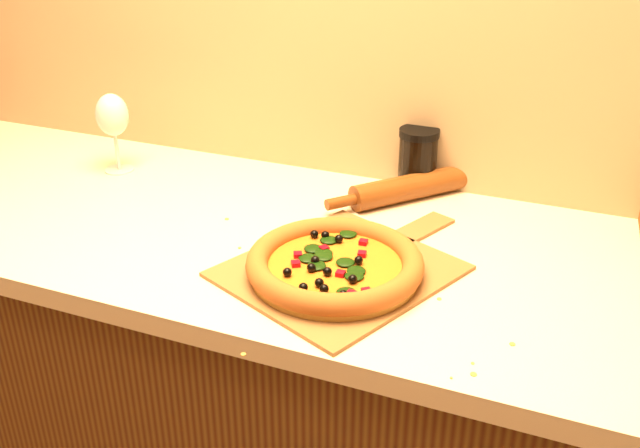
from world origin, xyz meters
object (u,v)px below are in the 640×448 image
at_px(pizza_peel, 345,268).
at_px(dark_jar, 418,160).
at_px(pizza, 335,265).
at_px(wine_glass, 112,117).
at_px(rolling_pin, 411,187).

distance_m(pizza_peel, dark_jar, 0.40).
xyz_separation_m(pizza, wine_glass, (-0.65, 0.27, 0.10)).
height_order(pizza_peel, wine_glass, wine_glass).
relative_size(pizza_peel, wine_glass, 2.84).
bearing_deg(rolling_pin, pizza, -94.79).
xyz_separation_m(wine_glass, dark_jar, (0.67, 0.16, -0.06)).
distance_m(rolling_pin, dark_jar, 0.07).
xyz_separation_m(pizza_peel, wine_glass, (-0.65, 0.23, 0.13)).
bearing_deg(dark_jar, wine_glass, -166.94).
height_order(rolling_pin, dark_jar, dark_jar).
height_order(rolling_pin, wine_glass, wine_glass).
xyz_separation_m(rolling_pin, dark_jar, (-0.00, 0.05, 0.04)).
bearing_deg(pizza_peel, rolling_pin, 108.69).
distance_m(pizza, dark_jar, 0.43).
bearing_deg(rolling_pin, dark_jar, 92.99).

